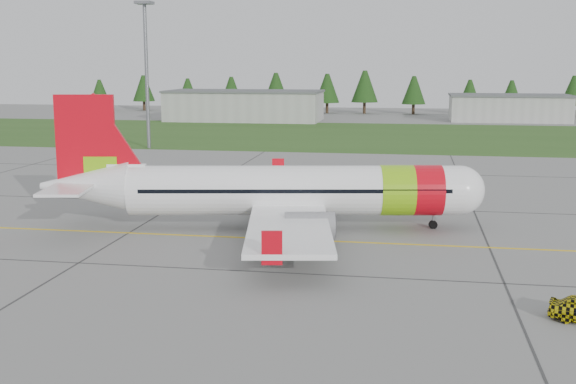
# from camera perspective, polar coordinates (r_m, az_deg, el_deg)

# --- Properties ---
(ground) EXTENTS (320.00, 320.00, 0.00)m
(ground) POSITION_cam_1_polar(r_m,az_deg,el_deg) (41.61, 2.86, -6.57)
(ground) COLOR gray
(ground) RESTS_ON ground
(aircraft) EXTENTS (32.11, 29.95, 9.78)m
(aircraft) POSITION_cam_1_polar(r_m,az_deg,el_deg) (52.39, -0.31, 0.09)
(aircraft) COLOR white
(aircraft) RESTS_ON ground
(service_van) EXTENTS (1.45, 1.38, 3.98)m
(service_van) POSITION_cam_1_polar(r_m,az_deg,el_deg) (100.42, -16.34, 4.02)
(service_van) COLOR silver
(service_van) RESTS_ON ground
(grass_strip) EXTENTS (320.00, 50.00, 0.03)m
(grass_strip) POSITION_cam_1_polar(r_m,az_deg,el_deg) (122.26, 7.41, 4.43)
(grass_strip) COLOR #30561E
(grass_strip) RESTS_ON ground
(taxi_guideline) EXTENTS (120.00, 0.25, 0.02)m
(taxi_guideline) POSITION_cam_1_polar(r_m,az_deg,el_deg) (49.28, 3.96, -3.91)
(taxi_guideline) COLOR gold
(taxi_guideline) RESTS_ON ground
(hangar_west) EXTENTS (32.00, 14.00, 6.00)m
(hangar_west) POSITION_cam_1_polar(r_m,az_deg,el_deg) (153.80, -3.45, 6.76)
(hangar_west) COLOR #A8A8A3
(hangar_west) RESTS_ON ground
(hangar_east) EXTENTS (24.00, 12.00, 5.20)m
(hangar_east) POSITION_cam_1_polar(r_m,az_deg,el_deg) (159.18, 17.04, 6.31)
(hangar_east) COLOR #A8A8A3
(hangar_east) RESTS_ON ground
(floodlight_mast) EXTENTS (0.50, 0.50, 20.00)m
(floodlight_mast) POSITION_cam_1_polar(r_m,az_deg,el_deg) (104.25, -11.10, 8.86)
(floodlight_mast) COLOR slate
(floodlight_mast) RESTS_ON ground
(treeline) EXTENTS (160.00, 8.00, 10.00)m
(treeline) POSITION_cam_1_polar(r_m,az_deg,el_deg) (177.79, 8.18, 7.78)
(treeline) COLOR #1C3F14
(treeline) RESTS_ON ground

